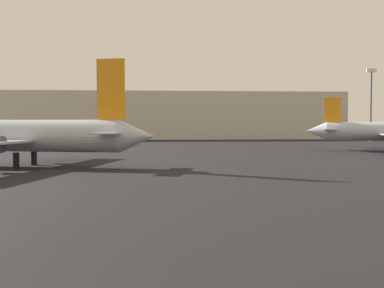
% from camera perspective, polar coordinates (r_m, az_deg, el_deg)
% --- Properties ---
extents(airplane_on_taxiway, '(30.03, 27.35, 10.99)m').
position_cam_1_polar(airplane_on_taxiway, '(52.28, -20.44, 0.95)').
color(airplane_on_taxiway, '#B2BCCC').
rests_on(airplane_on_taxiway, ground_plane).
extents(light_mast_right, '(2.40, 0.50, 17.59)m').
position_cam_1_polar(light_mast_right, '(120.88, 20.91, 4.99)').
color(light_mast_right, slate).
rests_on(light_mast_right, ground_plane).
extents(terminal_building, '(99.10, 26.23, 13.39)m').
position_cam_1_polar(terminal_building, '(141.68, -2.63, 3.42)').
color(terminal_building, beige).
rests_on(terminal_building, ground_plane).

